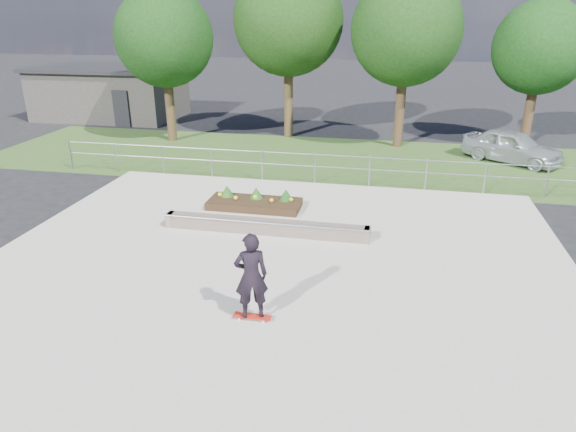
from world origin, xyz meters
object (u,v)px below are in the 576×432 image
object	(u,v)px
skateboarder	(251,276)
parked_car	(512,146)
planter_bed	(255,202)
grind_ledge	(265,227)

from	to	relation	value
skateboarder	parked_car	distance (m)	15.88
planter_bed	parked_car	size ratio (longest dim) A/B	0.74
skateboarder	parked_car	xyz separation A→B (m)	(7.64, 13.92, -0.38)
grind_ledge	planter_bed	distance (m)	2.16
planter_bed	parked_car	distance (m)	11.97
grind_ledge	parked_car	size ratio (longest dim) A/B	1.48
parked_car	grind_ledge	bearing A→B (deg)	172.45
planter_bed	skateboarder	xyz separation A→B (m)	(1.63, -6.37, 0.83)
grind_ledge	skateboarder	xyz separation A→B (m)	(0.79, -4.38, 0.81)
planter_bed	parked_car	world-z (taller)	parked_car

